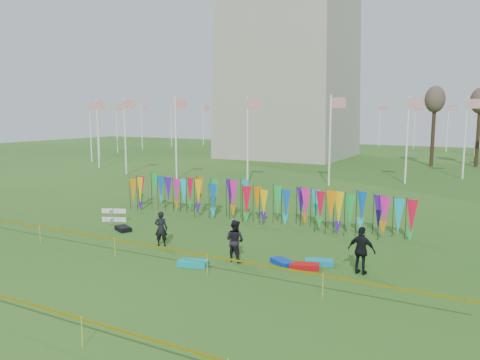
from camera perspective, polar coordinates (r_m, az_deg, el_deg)
The scene contains 14 objects.
ground at distance 21.76m, azimuth -9.18°, elevation -9.17°, with size 160.00×160.00×0.00m, color #254F16.
flagpole_ring at distance 69.76m, azimuth 6.03°, elevation 6.16°, with size 57.40×56.16×8.00m.
banner_row at distance 27.79m, azimuth 1.27°, elevation -2.29°, with size 18.64×0.64×2.27m.
caution_tape_near at distance 20.80m, azimuth -11.72°, elevation -7.81°, with size 26.00×0.02×0.90m.
caution_tape_far at distance 16.64m, azimuth -26.83°, elevation -12.68°, with size 26.00×0.02×0.90m.
box_kite at distance 28.84m, azimuth -15.13°, elevation -4.17°, with size 0.75×0.75×0.83m.
person_left at distance 23.18m, azimuth -9.60°, elevation -5.87°, with size 0.63×0.46×1.73m, color black.
person_mid at distance 20.60m, azimuth -0.63°, elevation -7.39°, with size 0.89×0.55×1.84m, color black.
person_right at distance 19.59m, azimuth 14.60°, elevation -8.33°, with size 1.14×0.65×1.95m, color black.
kite_bag_turquoise at distance 20.26m, azimuth -5.75°, elevation -10.06°, with size 1.23×0.62×0.25m, color #0BA9AE.
kite_bag_blue at distance 20.42m, azimuth 5.16°, elevation -9.94°, with size 1.06×0.56×0.22m, color #0A39AB.
kite_bag_red at distance 20.02m, azimuth 7.86°, elevation -10.36°, with size 1.21×0.56×0.22m, color red.
kite_bag_black at distance 26.71m, azimuth -14.06°, elevation -5.76°, with size 1.04×0.60×0.24m, color black.
kite_bag_teal at distance 20.61m, azimuth 9.62°, elevation -9.84°, with size 1.20×0.58×0.23m, color #0C94AF.
Camera 1 is at (12.83, -16.35, 6.47)m, focal length 35.00 mm.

